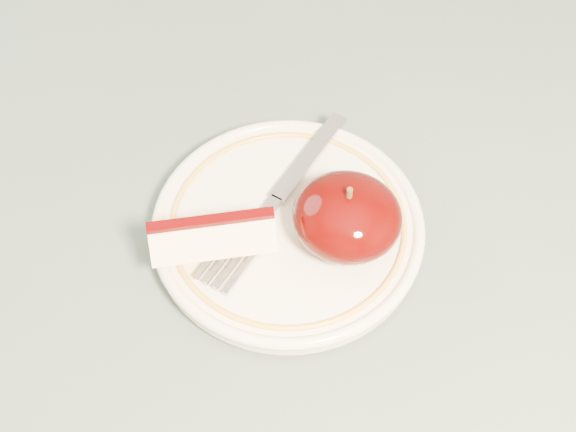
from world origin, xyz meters
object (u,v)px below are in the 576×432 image
(apple_half, at_px, (347,217))
(fork, at_px, (276,200))
(plate, at_px, (288,227))
(table, at_px, (158,363))

(apple_half, xyz_separation_m, fork, (-0.05, 0.01, -0.02))
(fork, bearing_deg, plate, -120.99)
(plate, distance_m, apple_half, 0.05)
(plate, bearing_deg, fork, 134.40)
(table, relative_size, apple_half, 11.93)
(plate, bearing_deg, table, -132.78)
(table, height_order, plate, plate)
(table, relative_size, fork, 5.17)
(apple_half, height_order, fork, apple_half)
(fork, bearing_deg, apple_half, -87.33)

